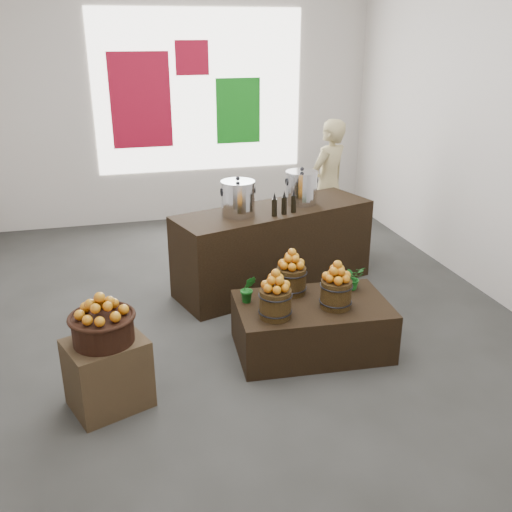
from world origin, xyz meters
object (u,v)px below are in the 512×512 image
object	(u,v)px
stock_pot_center	(301,188)
counter	(274,248)
stock_pot_left	(238,199)
crate	(108,373)
shopper	(328,184)
display_table	(312,326)
wicker_basket	(103,329)

from	to	relation	value
stock_pot_center	counter	bearing A→B (deg)	-162.58
stock_pot_left	crate	bearing A→B (deg)	-130.02
shopper	counter	bearing A→B (deg)	14.00
display_table	wicker_basket	bearing A→B (deg)	-164.01
crate	stock_pot_left	size ratio (longest dim) A/B	1.63
wicker_basket	counter	distance (m)	2.77
wicker_basket	stock_pot_left	bearing A→B (deg)	49.98
crate	shopper	bearing A→B (deg)	45.11
counter	shopper	world-z (taller)	shopper
stock_pot_left	shopper	size ratio (longest dim) A/B	0.21
wicker_basket	crate	bearing A→B (deg)	0.00
counter	stock_pot_left	world-z (taller)	stock_pot_left
counter	stock_pot_center	bearing A→B (deg)	0.00
crate	counter	xyz separation A→B (m)	(1.97, 1.94, 0.19)
stock_pot_center	stock_pot_left	bearing A→B (deg)	-162.58
display_table	counter	xyz separation A→B (m)	(0.07, 1.52, 0.24)
crate	counter	distance (m)	2.77
stock_pot_center	wicker_basket	bearing A→B (deg)	-138.63
wicker_basket	stock_pot_left	distance (m)	2.38
wicker_basket	display_table	size ratio (longest dim) A/B	0.34
stock_pot_left	stock_pot_center	distance (m)	0.86
counter	wicker_basket	bearing A→B (deg)	-152.87
display_table	stock_pot_left	distance (m)	1.70
crate	stock_pot_center	bearing A→B (deg)	41.37
wicker_basket	stock_pot_center	world-z (taller)	stock_pot_center
crate	wicker_basket	world-z (taller)	wicker_basket
counter	stock_pot_left	xyz separation A→B (m)	(-0.46, -0.15, 0.67)
wicker_basket	display_table	bearing A→B (deg)	12.33
wicker_basket	counter	size ratio (longest dim) A/B	0.20
display_table	stock_pot_left	size ratio (longest dim) A/B	3.89
display_table	stock_pot_center	bearing A→B (deg)	78.98
crate	shopper	xyz separation A→B (m)	(3.08, 3.10, 0.60)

